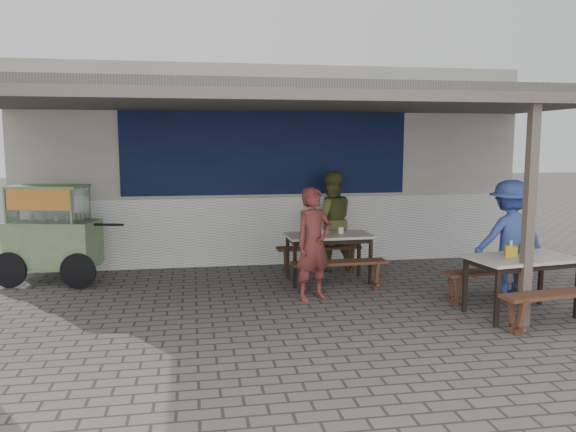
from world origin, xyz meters
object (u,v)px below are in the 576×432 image
(table_right, at_px, (522,263))
(condiment_jar, at_px, (341,230))
(table_left, at_px, (328,239))
(bench_left_street, at_px, (339,269))
(patron_wall_side, at_px, (331,221))
(condiment_bowl, at_px, (323,233))
(patron_street_side, at_px, (314,244))
(bench_right_wall, at_px, (490,278))
(patron_right_table, at_px, (509,238))
(bench_right_street, at_px, (556,302))
(tissue_box, at_px, (511,251))
(donation_box, at_px, (526,249))
(bench_left_wall, at_px, (319,253))
(vendor_cart, at_px, (52,230))

(table_right, distance_m, condiment_jar, 2.77)
(table_left, distance_m, bench_left_street, 0.68)
(patron_wall_side, distance_m, condiment_bowl, 0.87)
(table_right, relative_size, patron_wall_side, 0.82)
(patron_street_side, height_order, patron_wall_side, patron_wall_side)
(patron_wall_side, xyz_separation_m, condiment_jar, (-0.02, -0.76, -0.04))
(bench_right_wall, distance_m, condiment_jar, 2.32)
(patron_right_table, bearing_deg, bench_right_street, 76.75)
(bench_right_wall, bearing_deg, patron_street_side, 159.42)
(tissue_box, xyz_separation_m, donation_box, (0.29, 0.13, -0.01))
(condiment_jar, bearing_deg, bench_right_street, -56.12)
(patron_street_side, xyz_separation_m, patron_right_table, (2.80, -0.19, 0.04))
(patron_street_side, xyz_separation_m, patron_wall_side, (0.68, 1.78, 0.06))
(bench_left_wall, bearing_deg, bench_left_street, -90.00)
(bench_left_wall, distance_m, patron_wall_side, 0.61)
(table_left, bearing_deg, tissue_box, -49.09)
(table_left, bearing_deg, vendor_cart, 169.65)
(table_left, height_order, donation_box, donation_box)
(bench_right_street, height_order, condiment_bowl, condiment_bowl)
(table_right, bearing_deg, bench_right_street, -90.00)
(table_left, relative_size, bench_left_wall, 0.94)
(table_right, distance_m, patron_wall_side, 3.38)
(patron_right_table, bearing_deg, condiment_bowl, -27.57)
(table_left, bearing_deg, patron_wall_side, 72.54)
(table_left, xyz_separation_m, condiment_bowl, (-0.08, 0.03, 0.10))
(patron_wall_side, height_order, patron_right_table, patron_wall_side)
(vendor_cart, distance_m, donation_box, 6.83)
(condiment_bowl, bearing_deg, bench_left_wall, 83.60)
(condiment_jar, bearing_deg, bench_right_wall, -42.70)
(table_left, height_order, patron_right_table, patron_right_table)
(donation_box, bearing_deg, bench_left_street, 148.50)
(vendor_cart, xyz_separation_m, donation_box, (6.34, -2.54, -0.01))
(condiment_jar, bearing_deg, patron_wall_side, 88.18)
(table_left, distance_m, vendor_cart, 4.26)
(patron_wall_side, xyz_separation_m, patron_right_table, (2.12, -1.97, -0.02))
(patron_right_table, distance_m, donation_box, 0.79)
(vendor_cart, xyz_separation_m, patron_wall_side, (4.44, 0.18, 0.02))
(table_right, relative_size, condiment_jar, 14.20)
(bench_left_street, height_order, bench_right_street, same)
(donation_box, bearing_deg, table_right, -133.86)
(table_left, xyz_separation_m, tissue_box, (1.84, -2.02, 0.15))
(condiment_jar, bearing_deg, condiment_bowl, -172.36)
(patron_street_side, relative_size, donation_box, 8.99)
(table_right, height_order, donation_box, donation_box)
(patron_right_table, height_order, donation_box, patron_right_table)
(bench_left_wall, xyz_separation_m, condiment_jar, (0.23, -0.52, 0.46))
(bench_right_street, xyz_separation_m, condiment_jar, (-1.84, 2.73, 0.46))
(patron_right_table, height_order, condiment_jar, patron_right_table)
(table_right, bearing_deg, patron_street_side, 147.23)
(bench_left_street, bearing_deg, condiment_bowl, 97.05)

